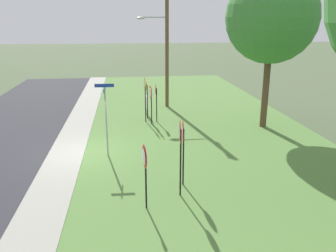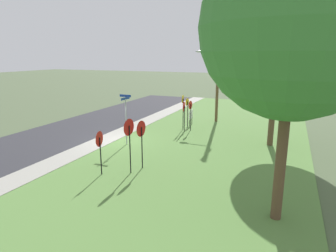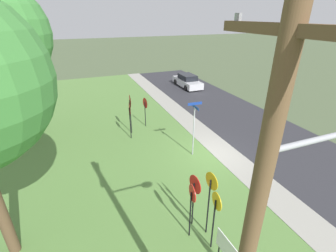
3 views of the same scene
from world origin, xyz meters
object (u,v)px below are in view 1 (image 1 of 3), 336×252
at_px(stop_sign_near_right, 147,92).
at_px(yield_sign_far_left, 183,137).
at_px(stop_sign_far_left, 156,95).
at_px(oak_tree_left, 272,18).
at_px(notice_board, 146,102).
at_px(yield_sign_near_right, 144,162).
at_px(yield_sign_near_left, 180,139).
at_px(street_name_post, 106,114).
at_px(stop_sign_near_left, 145,90).
at_px(stop_sign_far_center, 151,97).
at_px(utility_pole, 165,41).

distance_m(stop_sign_near_right, yield_sign_far_left, 9.06).
distance_m(stop_sign_far_left, oak_tree_left, 7.49).
height_order(stop_sign_near_right, stop_sign_far_left, stop_sign_near_right).
bearing_deg(notice_board, yield_sign_near_right, -6.70).
bearing_deg(yield_sign_near_left, yield_sign_near_right, -54.28).
bearing_deg(yield_sign_far_left, oak_tree_left, 144.91).
xyz_separation_m(yield_sign_near_right, street_name_post, (-4.79, -1.37, 0.31)).
height_order(stop_sign_far_left, notice_board, stop_sign_far_left).
xyz_separation_m(stop_sign_far_left, yield_sign_near_right, (9.80, -1.28, -0.04)).
relative_size(stop_sign_far_left, street_name_post, 0.71).
xyz_separation_m(stop_sign_near_left, yield_sign_near_right, (9.91, -0.63, -0.33)).
bearing_deg(stop_sign_near_right, oak_tree_left, 74.32).
relative_size(stop_sign_far_center, oak_tree_left, 0.27).
bearing_deg(stop_sign_near_left, street_name_post, -27.84).
bearing_deg(utility_pole, oak_tree_left, 42.23).
bearing_deg(oak_tree_left, yield_sign_near_left, -38.82).
distance_m(stop_sign_near_right, street_name_post, 6.12).
distance_m(stop_sign_near_left, oak_tree_left, 7.88).
distance_m(stop_sign_far_left, yield_sign_near_left, 9.11).
relative_size(street_name_post, notice_board, 2.57).
bearing_deg(stop_sign_far_left, notice_board, -156.52).
height_order(yield_sign_near_left, yield_sign_near_right, yield_sign_near_left).
bearing_deg(utility_pole, notice_board, -33.23).
xyz_separation_m(stop_sign_far_center, yield_sign_near_left, (8.65, 0.28, 0.42)).
relative_size(yield_sign_near_right, utility_pole, 0.26).
height_order(stop_sign_near_right, notice_board, stop_sign_near_right).
height_order(yield_sign_far_left, notice_board, yield_sign_far_left).
xyz_separation_m(stop_sign_near_right, notice_board, (-0.85, 0.01, -0.84)).
height_order(stop_sign_near_left, notice_board, stop_sign_near_left).
xyz_separation_m(stop_sign_far_left, street_name_post, (5.01, -2.64, 0.28)).
xyz_separation_m(yield_sign_near_left, utility_pole, (-12.88, 1.04, 2.45)).
bearing_deg(oak_tree_left, notice_board, -116.85).
distance_m(stop_sign_near_left, stop_sign_far_left, 0.72).
bearing_deg(oak_tree_left, stop_sign_far_left, -105.75).
relative_size(yield_sign_near_left, oak_tree_left, 0.33).
bearing_deg(stop_sign_far_left, utility_pole, 172.12).
distance_m(yield_sign_near_left, notice_board, 10.75).
distance_m(stop_sign_near_right, oak_tree_left, 8.03).
xyz_separation_m(yield_sign_near_left, yield_sign_near_right, (0.70, -1.21, -0.45)).
height_order(stop_sign_far_left, yield_sign_far_left, yield_sign_far_left).
xyz_separation_m(stop_sign_near_left, stop_sign_far_left, (0.11, 0.65, -0.29)).
distance_m(yield_sign_near_left, yield_sign_near_right, 1.47).
height_order(yield_sign_near_right, yield_sign_far_left, yield_sign_far_left).
xyz_separation_m(stop_sign_near_left, notice_board, (-1.46, 0.17, -1.08)).
xyz_separation_m(street_name_post, oak_tree_left, (-3.34, 8.56, 4.00)).
relative_size(stop_sign_near_left, yield_sign_far_left, 1.08).
bearing_deg(stop_sign_far_left, yield_sign_far_left, 7.63).
height_order(yield_sign_far_left, utility_pole, utility_pole).
height_order(stop_sign_near_left, stop_sign_near_right, stop_sign_near_left).
distance_m(street_name_post, oak_tree_left, 10.02).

